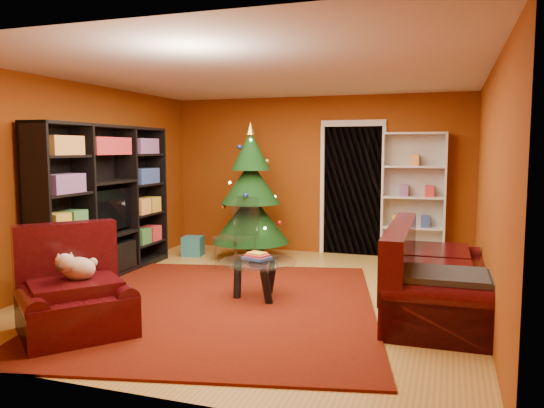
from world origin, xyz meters
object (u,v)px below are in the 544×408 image
(media_unit, at_px, (106,202))
(gift_box_teal, at_px, (193,246))
(coffee_table, at_px, (258,280))
(armchair, at_px, (75,291))
(rug, at_px, (221,305))
(acrylic_chair, at_px, (235,238))
(gift_box_green, at_px, (255,249))
(white_bookshelf, at_px, (413,197))
(dog, at_px, (79,269))
(sofa, at_px, (438,268))
(christmas_tree, at_px, (251,193))

(media_unit, height_order, gift_box_teal, media_unit)
(coffee_table, bearing_deg, armchair, -127.17)
(rug, relative_size, acrylic_chair, 4.10)
(media_unit, bearing_deg, coffee_table, -10.99)
(gift_box_green, bearing_deg, rug, -77.49)
(armchair, bearing_deg, white_bookshelf, 7.96)
(gift_box_teal, bearing_deg, white_bookshelf, 12.40)
(gift_box_teal, xyz_separation_m, coffee_table, (1.89, -2.05, 0.08))
(white_bookshelf, height_order, coffee_table, white_bookshelf)
(armchair, distance_m, dog, 0.21)
(media_unit, distance_m, white_bookshelf, 4.56)
(media_unit, bearing_deg, dog, -62.57)
(gift_box_green, distance_m, acrylic_chair, 1.14)
(armchair, bearing_deg, dog, 45.00)
(sofa, bearing_deg, gift_box_green, 52.00)
(christmas_tree, bearing_deg, gift_box_teal, -176.20)
(dog, distance_m, coffee_table, 2.02)
(dog, bearing_deg, acrylic_chair, 31.55)
(armchair, bearing_deg, coffee_table, 2.78)
(sofa, height_order, acrylic_chair, same)
(rug, height_order, coffee_table, coffee_table)
(gift_box_teal, distance_m, gift_box_green, 1.02)
(gift_box_green, relative_size, dog, 0.59)
(christmas_tree, bearing_deg, acrylic_chair, -84.77)
(gift_box_teal, xyz_separation_m, dog, (0.65, -3.61, 0.46))
(white_bookshelf, bearing_deg, gift_box_teal, -170.50)
(christmas_tree, distance_m, gift_box_green, 0.96)
(rug, relative_size, gift_box_teal, 12.46)
(white_bookshelf, distance_m, acrylic_chair, 2.85)
(coffee_table, bearing_deg, gift_box_green, 111.19)
(armchair, bearing_deg, christmas_tree, 34.80)
(armchair, relative_size, sofa, 0.47)
(rug, xyz_separation_m, coffee_table, (0.31, 0.38, 0.22))
(gift_box_green, bearing_deg, christmas_tree, -85.37)
(gift_box_teal, distance_m, white_bookshelf, 3.60)
(media_unit, distance_m, gift_box_teal, 1.94)
(rug, height_order, sofa, sofa)
(sofa, bearing_deg, acrylic_chair, 67.36)
(armchair, xyz_separation_m, coffee_table, (1.23, 1.63, -0.18))
(christmas_tree, relative_size, gift_box_teal, 6.89)
(gift_box_green, bearing_deg, armchair, -94.54)
(rug, xyz_separation_m, gift_box_teal, (-1.58, 2.43, 0.15))
(dog, relative_size, acrylic_chair, 0.42)
(gift_box_teal, distance_m, armchair, 3.74)
(media_unit, bearing_deg, white_bookshelf, 30.39)
(sofa, bearing_deg, armchair, 118.43)
(media_unit, xyz_separation_m, armchair, (1.09, -2.00, -0.62))
(christmas_tree, bearing_deg, coffee_table, -67.05)
(christmas_tree, relative_size, coffee_table, 2.43)
(rug, distance_m, acrylic_chair, 1.80)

